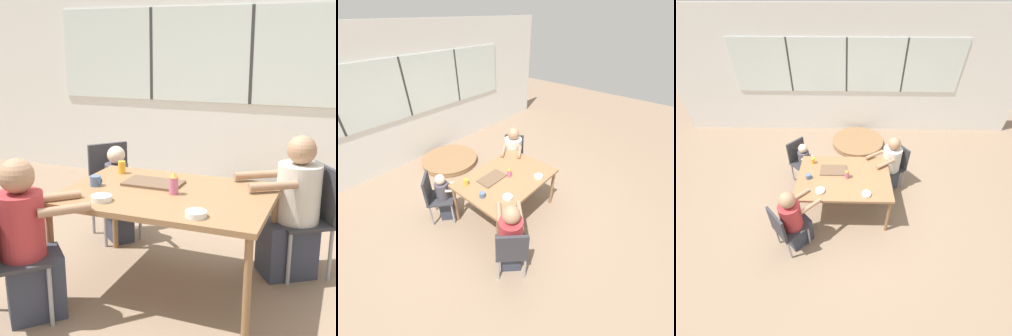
% 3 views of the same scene
% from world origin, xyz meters
% --- Properties ---
extents(ground_plane, '(16.00, 16.00, 0.00)m').
position_xyz_m(ground_plane, '(0.00, 0.00, 0.00)').
color(ground_plane, '#8C725B').
extents(wall_back_with_windows, '(8.40, 0.08, 2.80)m').
position_xyz_m(wall_back_with_windows, '(0.00, 2.75, 1.42)').
color(wall_back_with_windows, silver).
rests_on(wall_back_with_windows, ground_plane).
extents(dining_table, '(1.48, 1.04, 0.75)m').
position_xyz_m(dining_table, '(0.00, 0.00, 0.69)').
color(dining_table, olive).
rests_on(dining_table, ground_plane).
extents(chair_for_woman_green_shirt, '(0.55, 0.55, 0.87)m').
position_xyz_m(chair_for_woman_green_shirt, '(0.96, 0.64, 0.52)').
color(chair_for_woman_green_shirt, '#333338').
rests_on(chair_for_woman_green_shirt, ground_plane).
extents(chair_for_man_blue_shirt, '(0.57, 0.57, 0.87)m').
position_xyz_m(chair_for_man_blue_shirt, '(-0.82, -0.81, 0.52)').
color(chair_for_man_blue_shirt, '#333338').
rests_on(chair_for_man_blue_shirt, ground_plane).
extents(chair_for_toddler, '(0.56, 0.56, 0.87)m').
position_xyz_m(chair_for_toddler, '(-0.87, 0.76, 0.52)').
color(chair_for_toddler, '#333338').
rests_on(chair_for_toddler, ground_plane).
extents(person_woman_green_shirt, '(0.68, 0.61, 1.12)m').
position_xyz_m(person_woman_green_shirt, '(0.82, 0.55, 0.50)').
color(person_woman_green_shirt, '#333847').
rests_on(person_woman_green_shirt, ground_plane).
extents(person_man_blue_shirt, '(0.60, 0.60, 1.10)m').
position_xyz_m(person_man_blue_shirt, '(-0.70, -0.70, 0.50)').
color(person_man_blue_shirt, '#333847').
rests_on(person_man_blue_shirt, ground_plane).
extents(person_toddler, '(0.43, 0.41, 0.88)m').
position_xyz_m(person_toddler, '(-0.75, 0.65, 0.41)').
color(person_toddler, '#333847').
rests_on(person_toddler, ground_plane).
extents(food_tray_dark, '(0.43, 0.26, 0.02)m').
position_xyz_m(food_tray_dark, '(-0.17, 0.14, 0.76)').
color(food_tray_dark, brown).
rests_on(food_tray_dark, dining_table).
extents(coffee_mug, '(0.09, 0.08, 0.08)m').
position_xyz_m(coffee_mug, '(-0.56, -0.05, 0.78)').
color(coffee_mug, slate).
rests_on(coffee_mug, dining_table).
extents(sippy_cup, '(0.07, 0.07, 0.16)m').
position_xyz_m(sippy_cup, '(0.05, -0.02, 0.83)').
color(sippy_cup, '#CC668C').
rests_on(sippy_cup, dining_table).
extents(juice_glass, '(0.06, 0.06, 0.10)m').
position_xyz_m(juice_glass, '(-0.54, 0.33, 0.80)').
color(juice_glass, gold).
rests_on(juice_glass, dining_table).
extents(bowl_white_shallow, '(0.14, 0.14, 0.04)m').
position_xyz_m(bowl_white_shallow, '(-0.35, -0.34, 0.76)').
color(bowl_white_shallow, white).
rests_on(bowl_white_shallow, dining_table).
extents(bowl_cereal, '(0.13, 0.13, 0.04)m').
position_xyz_m(bowl_cereal, '(0.34, -0.39, 0.76)').
color(bowl_cereal, white).
rests_on(bowl_cereal, dining_table).
extents(folded_table_stack, '(1.24, 1.24, 0.12)m').
position_xyz_m(folded_table_stack, '(0.30, 2.00, 0.06)').
color(folded_table_stack, olive).
rests_on(folded_table_stack, ground_plane).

